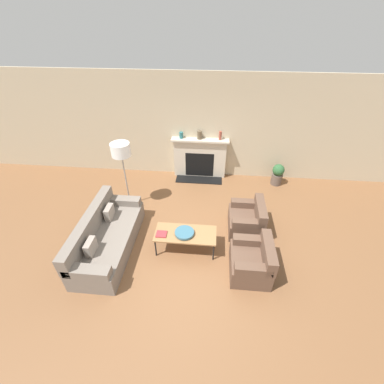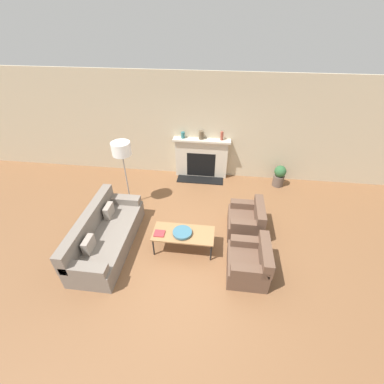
# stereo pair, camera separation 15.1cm
# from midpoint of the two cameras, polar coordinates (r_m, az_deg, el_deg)

# --- Properties ---
(ground_plane) EXTENTS (18.00, 18.00, 0.00)m
(ground_plane) POSITION_cam_midpoint_polar(r_m,az_deg,el_deg) (5.52, 0.40, -12.80)
(ground_plane) COLOR brown
(wall_back) EXTENTS (18.00, 0.06, 2.90)m
(wall_back) POSITION_cam_midpoint_polar(r_m,az_deg,el_deg) (7.26, 3.39, 14.05)
(wall_back) COLOR #BCAD8E
(wall_back) RESTS_ON ground_plane
(fireplace) EXTENTS (1.61, 0.59, 1.18)m
(fireplace) POSITION_cam_midpoint_polar(r_m,az_deg,el_deg) (7.50, 2.67, 7.44)
(fireplace) COLOR beige
(fireplace) RESTS_ON ground_plane
(couch) EXTENTS (0.90, 2.19, 0.83)m
(couch) POSITION_cam_midpoint_polar(r_m,az_deg,el_deg) (5.66, -17.99, -9.17)
(couch) COLOR slate
(couch) RESTS_ON ground_plane
(armchair_near) EXTENTS (0.74, 0.86, 0.74)m
(armchair_near) POSITION_cam_midpoint_polar(r_m,az_deg,el_deg) (5.07, 13.55, -15.04)
(armchair_near) COLOR brown
(armchair_near) RESTS_ON ground_plane
(armchair_far) EXTENTS (0.74, 0.86, 0.74)m
(armchair_far) POSITION_cam_midpoint_polar(r_m,az_deg,el_deg) (5.87, 12.76, -6.32)
(armchair_far) COLOR brown
(armchair_far) RESTS_ON ground_plane
(coffee_table) EXTENTS (1.24, 0.55, 0.45)m
(coffee_table) POSITION_cam_midpoint_polar(r_m,az_deg,el_deg) (5.25, -1.08, -9.36)
(coffee_table) COLOR olive
(coffee_table) RESTS_ON ground_plane
(bowl) EXTENTS (0.39, 0.39, 0.07)m
(bowl) POSITION_cam_midpoint_polar(r_m,az_deg,el_deg) (5.18, -1.32, -8.99)
(bowl) COLOR #38667A
(bowl) RESTS_ON coffee_table
(book) EXTENTS (0.21, 0.19, 0.02)m
(book) POSITION_cam_midpoint_polar(r_m,az_deg,el_deg) (5.23, -6.44, -9.13)
(book) COLOR #9E2D33
(book) RESTS_ON coffee_table
(floor_lamp) EXTENTS (0.44, 0.44, 1.70)m
(floor_lamp) POSITION_cam_midpoint_polar(r_m,az_deg,el_deg) (6.10, -14.63, 8.44)
(floor_lamp) COLOR gray
(floor_lamp) RESTS_ON ground_plane
(mantel_vase_left) EXTENTS (0.11, 0.11, 0.17)m
(mantel_vase_left) POSITION_cam_midpoint_polar(r_m,az_deg,el_deg) (7.26, -1.42, 12.54)
(mantel_vase_left) COLOR #28666B
(mantel_vase_left) RESTS_ON fireplace
(mantel_vase_center_left) EXTENTS (0.13, 0.13, 0.22)m
(mantel_vase_center_left) POSITION_cam_midpoint_polar(r_m,az_deg,el_deg) (7.20, 2.68, 12.51)
(mantel_vase_center_left) COLOR brown
(mantel_vase_center_left) RESTS_ON fireplace
(mantel_vase_center_right) EXTENTS (0.08, 0.08, 0.24)m
(mantel_vase_center_right) POSITION_cam_midpoint_polar(r_m,az_deg,el_deg) (7.18, 7.27, 12.25)
(mantel_vase_center_right) COLOR brown
(mantel_vase_center_right) RESTS_ON fireplace
(potted_plant) EXTENTS (0.32, 0.32, 0.62)m
(potted_plant) POSITION_cam_midpoint_polar(r_m,az_deg,el_deg) (7.60, 19.37, 3.47)
(potted_plant) COLOR brown
(potted_plant) RESTS_ON ground_plane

